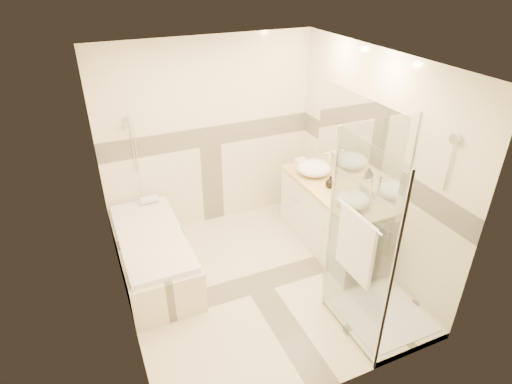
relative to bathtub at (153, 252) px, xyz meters
name	(u,v)px	position (x,y,z in m)	size (l,w,h in m)	color
room	(261,185)	(1.08, -0.64, 0.95)	(2.82, 3.02, 2.52)	beige
bathtub	(153,252)	(0.00, 0.00, 0.00)	(0.75, 1.70, 0.56)	beige
vanity	(329,217)	(2.15, -0.35, 0.12)	(0.58, 1.62, 0.85)	white
shower_enclosure	(374,281)	(1.86, -1.62, 0.20)	(0.96, 0.93, 2.04)	beige
vessel_sink_near	(314,168)	(2.13, 0.06, 0.63)	(0.44, 0.44, 0.17)	white
vessel_sink_far	(353,200)	(2.13, -0.80, 0.62)	(0.37, 0.37, 0.15)	white
faucet_near	(329,160)	(2.35, 0.06, 0.70)	(0.11, 0.03, 0.27)	silver
faucet_far	(370,188)	(2.34, -0.80, 0.72)	(0.12, 0.03, 0.30)	silver
amenity_bottle_a	(330,182)	(2.13, -0.32, 0.61)	(0.06, 0.06, 0.14)	black
amenity_bottle_b	(330,182)	(2.13, -0.33, 0.62)	(0.11, 0.11, 0.15)	black
folded_towels	(303,163)	(2.13, 0.33, 0.58)	(0.13, 0.22, 0.07)	white
rolled_towel	(149,200)	(0.13, 0.68, 0.30)	(0.10, 0.10, 0.22)	white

